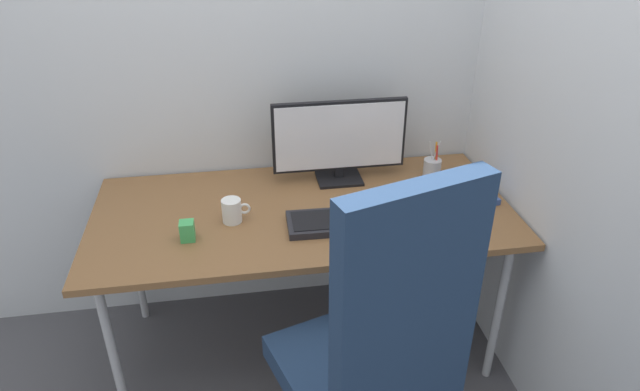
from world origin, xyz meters
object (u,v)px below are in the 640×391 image
office_chair (378,351)px  monitor (339,139)px  coffee_mug (232,211)px  desk_clamp_accessory (187,231)px  keyboard (349,221)px  notebook (473,195)px  pen_holder (432,168)px  mouse (433,218)px

office_chair → monitor: 1.02m
monitor → coffee_mug: (-0.47, -0.28, -0.14)m
desk_clamp_accessory → keyboard: bearing=1.0°
keyboard → coffee_mug: coffee_mug is taller
monitor → keyboard: 0.42m
keyboard → notebook: 0.57m
pen_holder → coffee_mug: size_ratio=1.59×
keyboard → notebook: (0.55, 0.12, -0.00)m
keyboard → monitor: bearing=84.9°
coffee_mug → desk_clamp_accessory: bearing=-148.2°
office_chair → keyboard: 0.61m
mouse → pen_holder: (0.12, 0.36, 0.03)m
office_chair → pen_holder: (0.48, 0.93, 0.11)m
monitor → pen_holder: bearing=-6.9°
pen_holder → notebook: pen_holder is taller
office_chair → notebook: size_ratio=7.01×
monitor → coffee_mug: monitor is taller
mouse → pen_holder: 0.38m
keyboard → coffee_mug: (-0.44, 0.09, 0.03)m
mouse → coffee_mug: size_ratio=0.86×
pen_holder → notebook: size_ratio=0.96×
mouse → desk_clamp_accessory: desk_clamp_accessory is taller
keyboard → coffee_mug: size_ratio=4.31×
monitor → notebook: monitor is taller
office_chair → desk_clamp_accessory: 0.83m
notebook → desk_clamp_accessory: 1.17m
keyboard → pen_holder: size_ratio=2.70×
notebook → coffee_mug: size_ratio=1.66×
pen_holder → desk_clamp_accessory: 1.10m
office_chair → mouse: bearing=57.6°
office_chair → coffee_mug: office_chair is taller
office_chair → notebook: bearing=51.1°
office_chair → coffee_mug: (-0.40, 0.70, 0.11)m
notebook → office_chair: bearing=-136.0°
notebook → coffee_mug: (-0.99, -0.03, 0.04)m
office_chair → keyboard: office_chair is taller
monitor → notebook: size_ratio=3.16×
mouse → coffee_mug: (-0.77, 0.13, 0.03)m
desk_clamp_accessory → pen_holder: bearing=17.8°
monitor → pen_holder: 0.44m
monitor → mouse: bearing=-54.3°
pen_holder → notebook: bearing=-61.1°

